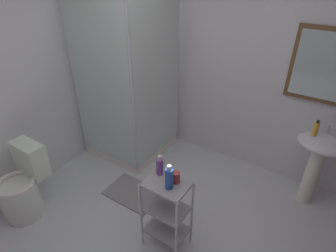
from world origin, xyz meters
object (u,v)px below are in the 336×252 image
object	(u,v)px
hand_soap_bottle	(316,129)
bath_mat	(133,193)
shower_stall	(132,122)
pedestal_sink	(318,158)
shampoo_bottle_blue	(169,178)
toilet	(23,188)
conditioner_bottle_purple	(160,166)
rinse_cup	(176,177)
storage_cart	(167,210)

from	to	relation	value
hand_soap_bottle	bath_mat	size ratio (longest dim) A/B	0.27
shower_stall	pedestal_sink	bearing A→B (deg)	8.83
pedestal_sink	shampoo_bottle_blue	bearing A→B (deg)	-125.38
toilet	shower_stall	bearing A→B (deg)	79.52
shower_stall	hand_soap_bottle	size ratio (longest dim) A/B	12.25
toilet	hand_soap_bottle	world-z (taller)	hand_soap_bottle
pedestal_sink	shampoo_bottle_blue	xyz separation A→B (m)	(-0.93, -1.31, 0.26)
conditioner_bottle_purple	rinse_cup	bearing A→B (deg)	-4.49
shower_stall	conditioner_bottle_purple	size ratio (longest dim) A/B	10.81
shower_stall	rinse_cup	world-z (taller)	shower_stall
shampoo_bottle_blue	toilet	bearing A→B (deg)	-163.48
hand_soap_bottle	bath_mat	bearing A→B (deg)	-147.52
hand_soap_bottle	conditioner_bottle_purple	size ratio (longest dim) A/B	0.88
toilet	rinse_cup	bearing A→B (deg)	19.30
hand_soap_bottle	shower_stall	bearing A→B (deg)	-170.42
toilet	pedestal_sink	bearing A→B (deg)	36.02
bath_mat	rinse_cup	bearing A→B (deg)	-19.68
storage_cart	rinse_cup	bearing A→B (deg)	44.92
toilet	rinse_cup	world-z (taller)	rinse_cup
hand_soap_bottle	storage_cart	bearing A→B (deg)	-124.03
shower_stall	shampoo_bottle_blue	bearing A→B (deg)	-38.93
storage_cart	bath_mat	xyz separation A→B (m)	(-0.66, 0.31, -0.43)
toilet	conditioner_bottle_purple	bearing A→B (deg)	22.05
hand_soap_bottle	bath_mat	world-z (taller)	hand_soap_bottle
storage_cart	bath_mat	distance (m)	0.85
toilet	shampoo_bottle_blue	bearing A→B (deg)	16.52
shower_stall	pedestal_sink	xyz separation A→B (m)	(2.14, 0.33, 0.12)
pedestal_sink	toilet	xyz separation A→B (m)	(-2.40, -1.74, -0.26)
toilet	storage_cart	xyz separation A→B (m)	(1.43, 0.46, 0.12)
shower_stall	hand_soap_bottle	world-z (taller)	shower_stall
pedestal_sink	toilet	bearing A→B (deg)	-143.98
rinse_cup	conditioner_bottle_purple	bearing A→B (deg)	175.51
storage_cart	rinse_cup	distance (m)	0.36
shower_stall	pedestal_sink	world-z (taller)	shower_stall
pedestal_sink	rinse_cup	world-z (taller)	rinse_cup
shampoo_bottle_blue	rinse_cup	xyz separation A→B (m)	(0.01, 0.08, -0.05)
pedestal_sink	conditioner_bottle_purple	size ratio (longest dim) A/B	4.38
storage_cart	pedestal_sink	bearing A→B (deg)	52.80
storage_cart	conditioner_bottle_purple	distance (m)	0.41
pedestal_sink	conditioner_bottle_purple	bearing A→B (deg)	-131.83
toilet	bath_mat	distance (m)	1.13
conditioner_bottle_purple	bath_mat	distance (m)	1.01
hand_soap_bottle	shampoo_bottle_blue	size ratio (longest dim) A/B	0.73
pedestal_sink	bath_mat	xyz separation A→B (m)	(-1.64, -0.97, -0.57)
hand_soap_bottle	conditioner_bottle_purple	bearing A→B (deg)	-128.85
toilet	storage_cart	bearing A→B (deg)	17.99
toilet	conditioner_bottle_purple	distance (m)	1.51
storage_cart	shampoo_bottle_blue	bearing A→B (deg)	-32.62
storage_cart	hand_soap_bottle	xyz separation A→B (m)	(0.87, 1.29, 0.45)
storage_cart	rinse_cup	size ratio (longest dim) A/B	7.42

